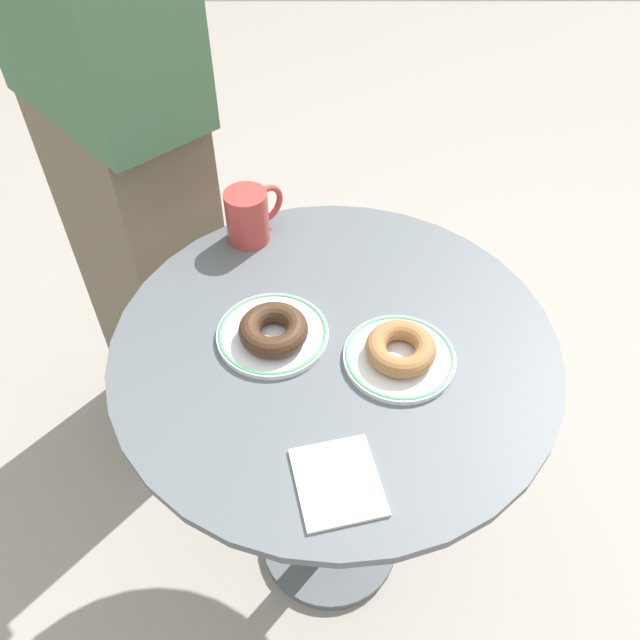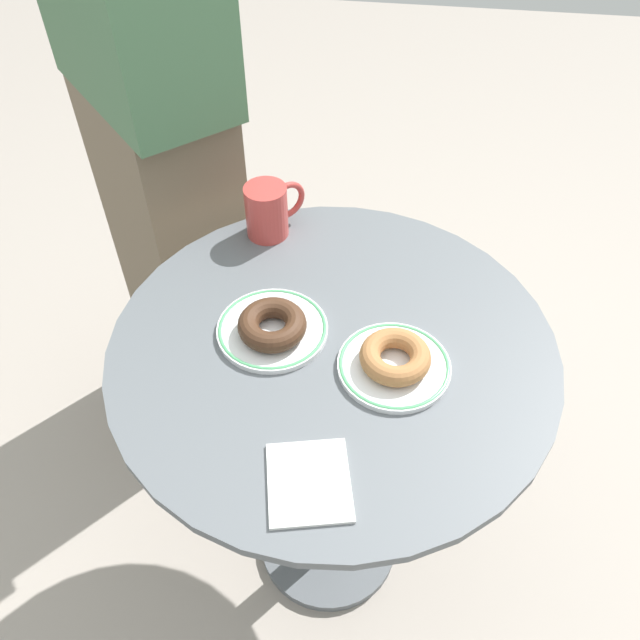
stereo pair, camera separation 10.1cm
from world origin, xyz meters
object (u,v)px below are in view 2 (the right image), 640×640
at_px(cafe_table, 331,414).
at_px(plate_right, 394,366).
at_px(donut_chocolate, 272,324).
at_px(donut_cinnamon, 395,357).
at_px(paper_napkin, 306,482).
at_px(coffee_mug, 269,210).
at_px(person_figure, 153,120).
at_px(plate_left, 272,329).

distance_m(cafe_table, plate_right, 0.24).
distance_m(donut_chocolate, donut_cinnamon, 0.21).
relative_size(paper_napkin, coffee_mug, 1.19).
relative_size(donut_chocolate, coffee_mug, 1.06).
distance_m(plate_right, person_figure, 0.74).
height_order(plate_right, donut_cinnamon, donut_cinnamon).
height_order(paper_napkin, coffee_mug, coffee_mug).
height_order(cafe_table, donut_cinnamon, donut_cinnamon).
xyz_separation_m(plate_left, coffee_mug, (-0.05, 0.26, 0.05)).
bearing_deg(person_figure, paper_napkin, -59.09).
bearing_deg(plate_right, donut_chocolate, 168.39).
height_order(cafe_table, paper_napkin, paper_napkin).
distance_m(donut_chocolate, paper_napkin, 0.28).
xyz_separation_m(donut_chocolate, paper_napkin, (0.10, -0.26, -0.03)).
bearing_deg(cafe_table, plate_left, 173.64).
height_order(plate_left, donut_chocolate, donut_chocolate).
height_order(plate_right, donut_chocolate, donut_chocolate).
relative_size(donut_cinnamon, coffee_mug, 1.05).
xyz_separation_m(plate_left, plate_right, (0.21, -0.05, -0.00)).
relative_size(coffee_mug, person_figure, 0.06).
xyz_separation_m(plate_right, donut_chocolate, (-0.20, 0.04, 0.02)).
distance_m(paper_napkin, coffee_mug, 0.55).
xyz_separation_m(coffee_mug, person_figure, (-0.28, 0.19, 0.06)).
xyz_separation_m(plate_left, person_figure, (-0.33, 0.45, 0.10)).
relative_size(plate_right, paper_napkin, 1.41).
bearing_deg(plate_right, person_figure, 137.02).
bearing_deg(plate_right, donut_cinnamon, 26.57).
relative_size(cafe_table, donut_chocolate, 6.73).
height_order(donut_cinnamon, paper_napkin, donut_cinnamon).
height_order(plate_left, coffee_mug, coffee_mug).
bearing_deg(donut_chocolate, cafe_table, -1.34).
distance_m(cafe_table, donut_cinnamon, 0.26).
relative_size(plate_right, donut_chocolate, 1.59).
distance_m(donut_cinnamon, person_figure, 0.74).
bearing_deg(donut_chocolate, paper_napkin, -69.85).
height_order(cafe_table, donut_chocolate, donut_chocolate).
bearing_deg(paper_napkin, donut_cinnamon, 64.00).
bearing_deg(donut_cinnamon, donut_chocolate, 168.39).
relative_size(plate_right, person_figure, 0.10).
relative_size(plate_left, plate_right, 1.03).
bearing_deg(paper_napkin, cafe_table, 89.10).
bearing_deg(plate_left, plate_right, -13.86).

